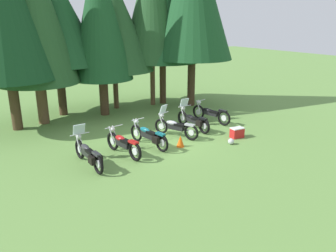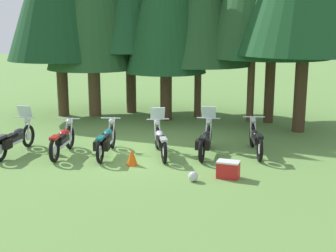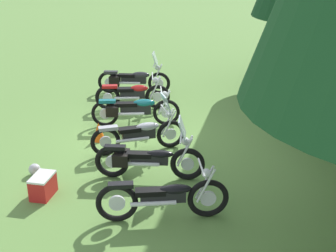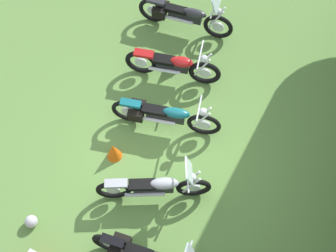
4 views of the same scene
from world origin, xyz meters
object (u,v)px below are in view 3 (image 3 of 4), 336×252
Objects in this scene: motorcycle_4 at (148,159)px; traffic_cone at (99,131)px; picnic_cooler at (43,186)px; motorcycle_0 at (133,79)px; motorcycle_2 at (134,109)px; dropped_helmet at (35,169)px; motorcycle_5 at (164,197)px; motorcycle_1 at (133,94)px; motorcycle_3 at (140,133)px.

traffic_cone is (-1.76, -1.57, -0.21)m from motorcycle_4.
motorcycle_0 is at bearing 176.44° from picnic_cooler.
picnic_cooler is at bearing -115.90° from motorcycle_2.
dropped_helmet is at bearing -128.00° from motorcycle_2.
motorcycle_4 reaches higher than motorcycle_5.
motorcycle_2 reaches higher than picnic_cooler.
motorcycle_4 is at bearing 97.49° from motorcycle_5.
motorcycle_2 is 9.18× the size of dropped_helmet.
traffic_cone is at bearing -110.03° from motorcycle_1.
motorcycle_1 is 0.95× the size of motorcycle_4.
dropped_helmet is at bearing 143.91° from motorcycle_5.
motorcycle_1 is 4.55× the size of traffic_cone.
motorcycle_1 is 0.93× the size of motorcycle_5.
motorcycle_3 reaches higher than picnic_cooler.
motorcycle_1 is 2.39m from traffic_cone.
motorcycle_0 is at bearing 91.68° from motorcycle_2.
motorcycle_4 is 2.46m from dropped_helmet.
picnic_cooler is at bearing -108.84° from motorcycle_1.
motorcycle_1 is at bearing 92.28° from motorcycle_2.
motorcycle_0 reaches higher than dropped_helmet.
motorcycle_1 reaches higher than dropped_helmet.
picnic_cooler is 1.22× the size of traffic_cone.
traffic_cone is at bearing 133.25° from motorcycle_3.
motorcycle_0 is 9.25× the size of dropped_helmet.
motorcycle_3 reaches higher than traffic_cone.
motorcycle_0 is 6.56m from picnic_cooler.
picnic_cooler is at bearing -97.80° from motorcycle_0.
motorcycle_4 is 2.16m from picnic_cooler.
motorcycle_2 is 3.96m from picnic_cooler.
motorcycle_1 is 5.81m from motorcycle_5.
motorcycle_3 is 0.90× the size of motorcycle_5.
traffic_cone is (-3.20, -2.12, -0.21)m from motorcycle_5.
motorcycle_5 reaches higher than traffic_cone.
motorcycle_5 is (1.44, 0.55, 0.00)m from motorcycle_4.
motorcycle_0 is 2.80m from motorcycle_2.
traffic_cone is (-2.75, 0.34, 0.02)m from picnic_cooler.
motorcycle_1 is at bearing 171.97° from picnic_cooler.
traffic_cone is at bearing 156.19° from dropped_helmet.
picnic_cooler is 2.30× the size of dropped_helmet.
picnic_cooler is at bearing 33.20° from dropped_helmet.
dropped_helmet is at bearing -168.15° from motorcycle_3.
motorcycle_1 is 1.31m from motorcycle_2.
motorcycle_5 reaches higher than dropped_helmet.
motorcycle_2 is 4.00× the size of picnic_cooler.
motorcycle_3 is (2.82, 0.77, 0.01)m from motorcycle_1.
motorcycle_4 is at bearing -79.10° from motorcycle_0.
motorcycle_3 is 2.52m from dropped_helmet.
dropped_helmet is (4.30, -1.24, -0.33)m from motorcycle_1.
motorcycle_3 reaches higher than motorcycle_5.
motorcycle_1 is at bearing 163.89° from dropped_helmet.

